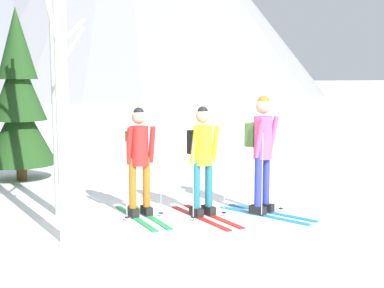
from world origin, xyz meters
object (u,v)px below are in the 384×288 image
Objects in this scene: skier_in_pink at (262,147)px; birch_tree_tall at (55,65)px; skier_in_red at (139,156)px; skier_in_yellow at (202,155)px; birch_tree_slender at (61,76)px; pine_tree_far at (19,102)px.

birch_tree_tall is (-2.90, 1.06, 1.23)m from skier_in_pink.
skier_in_yellow is at bearing -21.30° from skier_in_red.
birch_tree_slender is at bearing -166.04° from skier_in_yellow.
skier_in_pink is 3.32m from birch_tree_tall.
skier_in_red is at bearing -67.93° from pine_tree_far.
birch_tree_slender is (-0.11, -1.38, -0.16)m from birch_tree_tall.
birch_tree_tall reaches higher than birch_tree_slender.
birch_tree_slender is at bearing -94.52° from birch_tree_tall.
pine_tree_far reaches higher than skier_in_red.
skier_in_red is 0.99× the size of skier_in_yellow.
skier_in_red is 0.95m from skier_in_yellow.
skier_in_pink is at bearing -17.21° from skier_in_red.
birch_tree_slender is at bearing -87.05° from pine_tree_far.
skier_in_red is 0.40× the size of birch_tree_slender.
birch_tree_tall is at bearing -83.72° from pine_tree_far.
skier_in_red is 0.91× the size of skier_in_pink.
skier_in_red is 0.38× the size of birch_tree_tall.
skier_in_pink is at bearing -20.13° from birch_tree_tall.
skier_in_yellow reaches higher than skier_in_red.
skier_in_yellow is at bearing 13.96° from birch_tree_slender.
skier_in_yellow is 0.40× the size of birch_tree_slender.
skier_in_pink is (1.79, -0.55, 0.11)m from skier_in_red.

